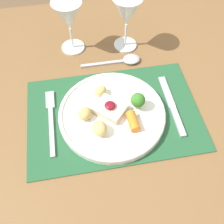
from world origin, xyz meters
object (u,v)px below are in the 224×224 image
(knife, at_px, (173,109))
(wine_glass_far, at_px, (69,17))
(wine_glass_near, at_px, (127,13))
(spoon, at_px, (126,60))
(dinner_plate, at_px, (112,113))
(fork, at_px, (51,117))

(knife, bearing_deg, wine_glass_far, 127.32)
(wine_glass_near, bearing_deg, spoon, -100.45)
(wine_glass_near, xyz_separation_m, wine_glass_far, (-0.17, 0.02, -0.01))
(dinner_plate, xyz_separation_m, fork, (-0.17, 0.02, -0.01))
(dinner_plate, height_order, spoon, dinner_plate)
(wine_glass_near, bearing_deg, wine_glass_far, 174.03)
(wine_glass_near, bearing_deg, fork, -135.59)
(fork, xyz_separation_m, knife, (0.34, -0.03, 0.00))
(knife, relative_size, wine_glass_far, 1.23)
(knife, height_order, spoon, spoon)
(knife, bearing_deg, dinner_plate, 175.35)
(fork, distance_m, wine_glass_far, 0.31)
(knife, bearing_deg, fork, 172.30)
(fork, bearing_deg, dinner_plate, -6.88)
(dinner_plate, height_order, wine_glass_near, wine_glass_near)
(dinner_plate, xyz_separation_m, wine_glass_far, (-0.08, 0.30, 0.10))
(knife, bearing_deg, wine_glass_near, 102.88)
(dinner_plate, relative_size, knife, 1.39)
(spoon, distance_m, wine_glass_far, 0.22)
(fork, height_order, knife, knife)
(fork, relative_size, spoon, 1.08)
(knife, height_order, wine_glass_near, wine_glass_near)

